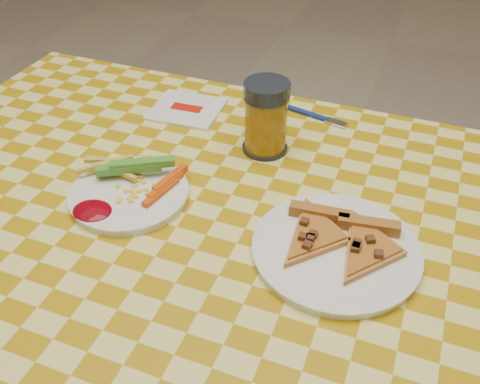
% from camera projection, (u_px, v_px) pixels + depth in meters
% --- Properties ---
extents(table, '(1.28, 0.88, 0.76)m').
position_uv_depth(table, '(216.00, 253.00, 0.90)').
color(table, white).
rests_on(table, ground).
extents(plate_left, '(0.22, 0.22, 0.01)m').
position_uv_depth(plate_left, '(129.00, 195.00, 0.90)').
color(plate_left, white).
rests_on(plate_left, table).
extents(plate_right, '(0.26, 0.26, 0.01)m').
position_uv_depth(plate_right, '(336.00, 251.00, 0.79)').
color(plate_right, white).
rests_on(plate_right, table).
extents(fries_veggies, '(0.20, 0.18, 0.04)m').
position_uv_depth(fries_veggies, '(129.00, 180.00, 0.90)').
color(fries_veggies, gold).
rests_on(fries_veggies, plate_left).
extents(pizza_slices, '(0.21, 0.20, 0.02)m').
position_uv_depth(pizza_slices, '(340.00, 238.00, 0.79)').
color(pizza_slices, gold).
rests_on(pizza_slices, plate_right).
extents(drink_glass, '(0.09, 0.09, 0.14)m').
position_uv_depth(drink_glass, '(266.00, 118.00, 0.97)').
color(drink_glass, black).
rests_on(drink_glass, table).
extents(napkin, '(0.15, 0.14, 0.01)m').
position_uv_depth(napkin, '(187.00, 109.00, 1.12)').
color(napkin, white).
rests_on(napkin, table).
extents(fork, '(0.14, 0.04, 0.01)m').
position_uv_depth(fork, '(316.00, 116.00, 1.10)').
color(fork, navy).
rests_on(fork, table).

